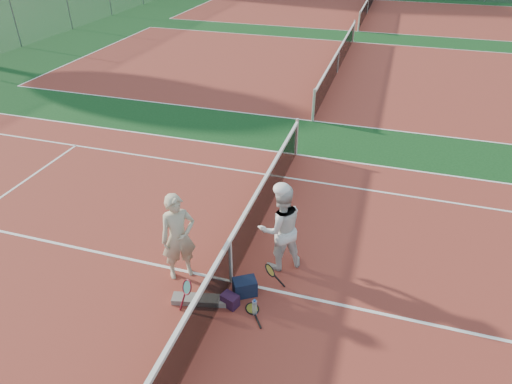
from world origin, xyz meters
TOP-DOWN VIEW (x-y plane):
  - ground at (0.00, 0.00)m, footprint 130.00×130.00m
  - court_main at (0.00, 0.00)m, footprint 23.77×10.97m
  - court_far_a at (0.00, 13.50)m, footprint 23.77×10.97m
  - court_far_b at (0.00, 27.00)m, footprint 23.77×10.97m
  - net_main at (0.00, 0.00)m, footprint 0.10×10.98m
  - net_far_a at (0.00, 13.50)m, footprint 0.10×10.98m
  - net_far_b at (0.00, 27.00)m, footprint 0.10×10.98m
  - player_a at (-0.98, -0.08)m, footprint 0.78×0.75m
  - player_b at (0.75, 0.75)m, footprint 1.11×1.06m
  - racket_red at (-0.52, -0.80)m, footprint 0.37×0.37m
  - racket_black_held at (0.73, 0.09)m, footprint 0.43×0.34m
  - racket_spare at (0.59, -0.56)m, footprint 0.57×0.65m
  - sports_bag_navy at (0.35, -0.23)m, footprint 0.50×0.46m
  - sports_bag_purple at (0.19, -0.58)m, footprint 0.35×0.29m
  - net_cover_canvas at (-0.34, -0.66)m, footprint 1.07×0.46m
  - water_bottle at (0.66, -0.65)m, footprint 0.09×0.09m

SIDE VIEW (x-z plane):
  - ground at x=0.00m, z-range 0.00..0.00m
  - court_main at x=0.00m, z-range 0.00..0.01m
  - court_far_a at x=0.00m, z-range 0.00..0.01m
  - court_far_b at x=0.00m, z-range 0.00..0.01m
  - racket_spare at x=0.59m, z-range 0.00..0.03m
  - net_cover_canvas at x=-0.34m, z-range 0.00..0.11m
  - sports_bag_purple at x=0.19m, z-range 0.00..0.24m
  - water_bottle at x=0.66m, z-range 0.00..0.30m
  - sports_bag_navy at x=0.35m, z-range 0.00..0.33m
  - racket_black_held at x=0.73m, z-range 0.00..0.50m
  - racket_red at x=-0.52m, z-range 0.00..0.56m
  - net_main at x=0.00m, z-range 0.00..1.02m
  - net_far_a at x=0.00m, z-range 0.00..1.02m
  - net_far_b at x=0.00m, z-range 0.00..1.02m
  - player_a at x=-0.98m, z-range 0.00..1.79m
  - player_b at x=0.75m, z-range 0.00..1.80m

